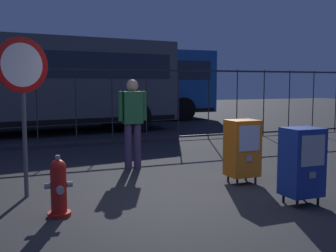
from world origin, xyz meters
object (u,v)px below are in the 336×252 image
fire_hydrant (59,188)px  bus_near (9,80)px  newspaper_box_secondary (302,162)px  newspaper_box_primary (242,148)px  pedestrian (133,118)px  bus_far (91,81)px  stop_sign (23,83)px

fire_hydrant → bus_near: (-0.33, 8.59, 1.36)m
fire_hydrant → newspaper_box_secondary: (3.05, -0.69, 0.22)m
newspaper_box_primary → pedestrian: pedestrian is taller
newspaper_box_primary → bus_near: bearing=112.4°
bus_near → bus_far: (3.25, 3.65, 0.00)m
fire_hydrant → stop_sign: bearing=106.8°
newspaper_box_primary → bus_near: size_ratio=0.09×
stop_sign → bus_near: (-0.02, 7.55, 0.11)m
newspaper_box_secondary → bus_near: 9.94m
fire_hydrant → pedestrian: (1.67, 2.37, 0.60)m
fire_hydrant → stop_sign: 1.65m
bus_near → fire_hydrant: bearing=-95.5°
newspaper_box_secondary → fire_hydrant: bearing=167.2°
fire_hydrant → bus_near: bearing=92.2°
newspaper_box_secondary → bus_near: bus_near is taller
fire_hydrant → bus_far: bearing=76.6°
fire_hydrant → newspaper_box_primary: 3.02m
stop_sign → fire_hydrant: bearing=-73.2°
newspaper_box_primary → pedestrian: 2.21m
newspaper_box_secondary → bus_near: bearing=110.0°
bus_near → bus_far: bearing=40.6°
pedestrian → bus_far: size_ratio=0.16×
fire_hydrant → bus_near: size_ratio=0.07×
newspaper_box_secondary → pedestrian: pedestrian is taller
fire_hydrant → pedestrian: size_ratio=0.45×
newspaper_box_secondary → stop_sign: (-3.36, 1.73, 1.03)m
newspaper_box_primary → bus_near: 8.70m
stop_sign → pedestrian: 2.48m
newspaper_box_primary → pedestrian: size_ratio=0.61×
newspaper_box_secondary → stop_sign: size_ratio=0.46×
bus_far → newspaper_box_secondary: bearing=-89.2°
stop_sign → pedestrian: stop_sign is taller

